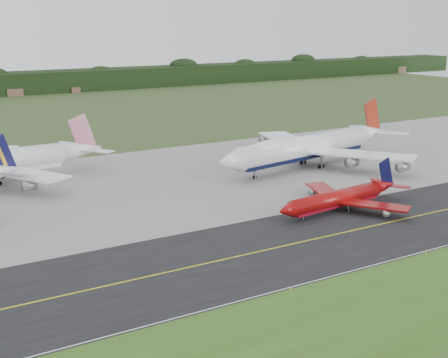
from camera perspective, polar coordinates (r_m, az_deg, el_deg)
ground at (r=128.53m, az=9.65°, el=-4.36°), size 600.00×600.00×0.00m
taxiway at (r=125.71m, az=10.84°, el=-4.84°), size 400.00×32.00×0.02m
apron at (r=168.73m, az=-1.65°, el=0.35°), size 400.00×78.00×0.01m
taxiway_centreline at (r=125.70m, az=10.84°, el=-4.83°), size 400.00×0.40×0.00m
taxiway_edge_line at (r=115.43m, az=15.98°, el=-6.90°), size 400.00×0.25×0.00m
horizon_treeline at (r=375.82m, az=-18.81°, el=8.18°), size 700.00×25.00×12.00m
jet_ba_747 at (r=178.74m, az=7.79°, el=2.96°), size 68.94×56.41×17.39m
jet_red_737 at (r=140.08m, az=10.72°, el=-1.68°), size 36.36×29.48×9.81m
edge_marker_left at (r=98.64m, az=6.12°, el=-9.99°), size 0.16×0.16×0.50m
edge_marker_center at (r=118.26m, az=18.00°, el=-6.43°), size 0.16×0.16×0.50m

